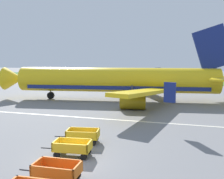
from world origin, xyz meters
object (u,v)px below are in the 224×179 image
object	(u,v)px
baggage_cart_third_in_row	(72,147)
baggage_cart_fourth_in_row	(83,135)
airplane	(123,81)
baggage_cart_second_in_row	(57,171)

from	to	relation	value
baggage_cart_third_in_row	baggage_cart_fourth_in_row	size ratio (longest dim) A/B	1.00
airplane	baggage_cart_third_in_row	xyz separation A→B (m)	(1.93, -22.72, -2.45)
baggage_cart_second_in_row	baggage_cart_third_in_row	bearing A→B (deg)	101.36
airplane	baggage_cart_second_in_row	size ratio (longest dim) A/B	10.51
baggage_cart_third_in_row	baggage_cart_fourth_in_row	world-z (taller)	same
baggage_cart_fourth_in_row	airplane	bearing A→B (deg)	94.48
baggage_cart_fourth_in_row	baggage_cart_second_in_row	bearing A→B (deg)	-80.26
airplane	baggage_cart_third_in_row	world-z (taller)	airplane
baggage_cart_second_in_row	baggage_cart_fourth_in_row	distance (m)	6.47
baggage_cart_second_in_row	baggage_cart_fourth_in_row	size ratio (longest dim) A/B	0.99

